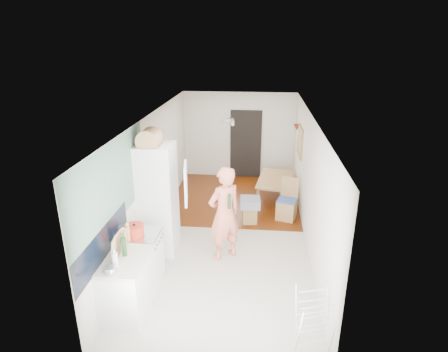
% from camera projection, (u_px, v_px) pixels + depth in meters
% --- Properties ---
extents(room_shell, '(3.20, 7.00, 2.50)m').
position_uv_depth(room_shell, '(229.00, 179.00, 7.56)').
color(room_shell, silver).
rests_on(room_shell, ground).
extents(floor, '(3.20, 7.00, 0.01)m').
position_uv_depth(floor, '(228.00, 233.00, 8.00)').
color(floor, beige).
rests_on(floor, ground).
extents(wood_floor_overlay, '(3.20, 3.30, 0.01)m').
position_uv_depth(wood_floor_overlay, '(235.00, 198.00, 9.72)').
color(wood_floor_overlay, '#622407').
rests_on(wood_floor_overlay, room_shell).
extents(sage_wall_panel, '(0.02, 3.00, 1.30)m').
position_uv_depth(sage_wall_panel, '(113.00, 185.00, 5.63)').
color(sage_wall_panel, slate).
rests_on(sage_wall_panel, room_shell).
extents(tile_splashback, '(0.02, 1.90, 0.50)m').
position_uv_depth(tile_splashback, '(104.00, 244.00, 5.36)').
color(tile_splashback, black).
rests_on(tile_splashback, room_shell).
extents(doorway_recess, '(0.90, 0.04, 2.00)m').
position_uv_depth(doorway_recess, '(246.00, 144.00, 10.87)').
color(doorway_recess, black).
rests_on(doorway_recess, room_shell).
extents(base_cabinet, '(0.60, 0.90, 0.86)m').
position_uv_depth(base_cabinet, '(127.00, 287.00, 5.59)').
color(base_cabinet, white).
rests_on(base_cabinet, room_shell).
extents(worktop, '(0.62, 0.92, 0.06)m').
position_uv_depth(worktop, '(125.00, 261.00, 5.43)').
color(worktop, silver).
rests_on(worktop, room_shell).
extents(range_cooker, '(0.60, 0.60, 0.88)m').
position_uv_depth(range_cooker, '(142.00, 259.00, 6.29)').
color(range_cooker, white).
rests_on(range_cooker, room_shell).
extents(cooker_top, '(0.60, 0.60, 0.04)m').
position_uv_depth(cooker_top, '(140.00, 235.00, 6.12)').
color(cooker_top, silver).
rests_on(cooker_top, room_shell).
extents(fridge_housing, '(0.66, 0.66, 2.15)m').
position_uv_depth(fridge_housing, '(158.00, 200.00, 7.01)').
color(fridge_housing, white).
rests_on(fridge_housing, room_shell).
extents(fridge_door, '(0.14, 0.56, 0.70)m').
position_uv_depth(fridge_door, '(186.00, 183.00, 6.51)').
color(fridge_door, white).
rests_on(fridge_door, room_shell).
extents(fridge_interior, '(0.02, 0.52, 0.66)m').
position_uv_depth(fridge_interior, '(173.00, 177.00, 6.82)').
color(fridge_interior, white).
rests_on(fridge_interior, room_shell).
extents(pinboard, '(0.03, 0.90, 0.70)m').
position_uv_depth(pinboard, '(300.00, 142.00, 9.08)').
color(pinboard, tan).
rests_on(pinboard, room_shell).
extents(pinboard_frame, '(0.00, 0.94, 0.74)m').
position_uv_depth(pinboard_frame, '(300.00, 142.00, 9.08)').
color(pinboard_frame, '#AD7F4E').
rests_on(pinboard_frame, room_shell).
extents(wall_sconce, '(0.18, 0.18, 0.16)m').
position_uv_depth(wall_sconce, '(297.00, 127.00, 9.62)').
color(wall_sconce, maroon).
rests_on(wall_sconce, room_shell).
extents(person, '(0.93, 0.88, 2.14)m').
position_uv_depth(person, '(224.00, 206.00, 6.78)').
color(person, '#EA7660').
rests_on(person, floor).
extents(dining_table, '(0.89, 1.38, 0.45)m').
position_uv_depth(dining_table, '(276.00, 190.00, 9.67)').
color(dining_table, '#AD7F4E').
rests_on(dining_table, floor).
extents(dining_chair, '(0.51, 0.51, 0.97)m').
position_uv_depth(dining_chair, '(287.00, 200.00, 8.46)').
color(dining_chair, '#AD7F4E').
rests_on(dining_chair, floor).
extents(stool, '(0.35, 0.35, 0.41)m').
position_uv_depth(stool, '(249.00, 214.00, 8.39)').
color(stool, '#AD7F4E').
rests_on(stool, floor).
extents(grey_drape, '(0.46, 0.46, 0.19)m').
position_uv_depth(grey_drape, '(250.00, 203.00, 8.25)').
color(grey_drape, gray).
rests_on(grey_drape, stool).
extents(drying_rack, '(0.52, 0.50, 0.85)m').
position_uv_depth(drying_rack, '(314.00, 324.00, 4.88)').
color(drying_rack, white).
rests_on(drying_rack, floor).
extents(bread_bin, '(0.48, 0.47, 0.22)m').
position_uv_depth(bread_bin, '(149.00, 140.00, 6.52)').
color(bread_bin, tan).
rests_on(bread_bin, fridge_housing).
extents(red_casserole, '(0.33, 0.33, 0.18)m').
position_uv_depth(red_casserole, '(134.00, 230.00, 6.04)').
color(red_casserole, red).
rests_on(red_casserole, cooker_top).
extents(steel_pan, '(0.23, 0.23, 0.09)m').
position_uv_depth(steel_pan, '(111.00, 269.00, 5.11)').
color(steel_pan, silver).
rests_on(steel_pan, worktop).
extents(held_bottle, '(0.06, 0.06, 0.28)m').
position_uv_depth(held_bottle, '(229.00, 202.00, 6.58)').
color(held_bottle, '#1B3F1E').
rests_on(held_bottle, person).
extents(bottle_a, '(0.08, 0.08, 0.29)m').
position_uv_depth(bottle_a, '(116.00, 248.00, 5.42)').
color(bottle_a, '#1B3F1E').
rests_on(bottle_a, worktop).
extents(bottle_b, '(0.09, 0.09, 0.30)m').
position_uv_depth(bottle_b, '(124.00, 247.00, 5.46)').
color(bottle_b, '#1B3F1E').
rests_on(bottle_b, worktop).
extents(bottle_c, '(0.09, 0.09, 0.22)m').
position_uv_depth(bottle_c, '(115.00, 260.00, 5.20)').
color(bottle_c, silver).
rests_on(bottle_c, worktop).
extents(pepper_mill_front, '(0.06, 0.06, 0.20)m').
position_uv_depth(pepper_mill_front, '(125.00, 237.00, 5.83)').
color(pepper_mill_front, tan).
rests_on(pepper_mill_front, worktop).
extents(pepper_mill_back, '(0.08, 0.08, 0.24)m').
position_uv_depth(pepper_mill_back, '(128.00, 233.00, 5.88)').
color(pepper_mill_back, tan).
rests_on(pepper_mill_back, worktop).
extents(chopping_boards, '(0.04, 0.31, 0.42)m').
position_uv_depth(chopping_boards, '(117.00, 246.00, 5.35)').
color(chopping_boards, tan).
rests_on(chopping_boards, worktop).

